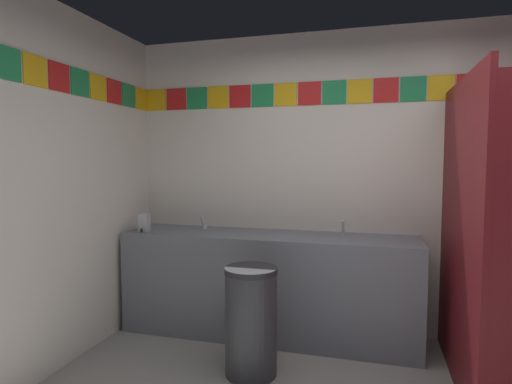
# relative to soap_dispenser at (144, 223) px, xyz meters

# --- Properties ---
(wall_back) EXTENTS (4.28, 0.09, 2.63)m
(wall_back) POSITION_rel_soap_dispenser_xyz_m (1.92, 0.50, 0.36)
(wall_back) COLOR silver
(wall_back) RESTS_ON ground_plane
(vanity_counter) EXTENTS (2.50, 0.58, 0.88)m
(vanity_counter) POSITION_rel_soap_dispenser_xyz_m (1.08, 0.17, -0.51)
(vanity_counter) COLOR slate
(vanity_counter) RESTS_ON ground_plane
(faucet_left) EXTENTS (0.04, 0.10, 0.14)m
(faucet_left) POSITION_rel_soap_dispenser_xyz_m (0.46, 0.26, -0.03)
(faucet_left) COLOR silver
(faucet_left) RESTS_ON vanity_counter
(faucet_right) EXTENTS (0.04, 0.10, 0.14)m
(faucet_right) POSITION_rel_soap_dispenser_xyz_m (1.71, 0.26, -0.03)
(faucet_right) COLOR silver
(faucet_right) RESTS_ON vanity_counter
(soap_dispenser) EXTENTS (0.09, 0.09, 0.16)m
(soap_dispenser) POSITION_rel_soap_dispenser_xyz_m (0.00, 0.00, 0.00)
(soap_dispenser) COLOR #B7BABF
(soap_dispenser) RESTS_ON vanity_counter
(stall_divider) EXTENTS (0.92, 1.36, 2.05)m
(stall_divider) POSITION_rel_soap_dispenser_xyz_m (2.68, -0.47, 0.07)
(stall_divider) COLOR maroon
(stall_divider) RESTS_ON ground_plane
(trash_bin) EXTENTS (0.37, 0.37, 0.76)m
(trash_bin) POSITION_rel_soap_dispenser_xyz_m (1.14, -0.52, -0.58)
(trash_bin) COLOR #333338
(trash_bin) RESTS_ON ground_plane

